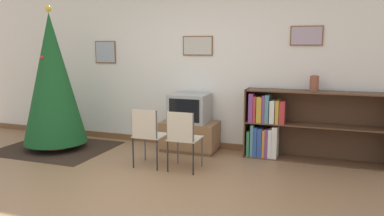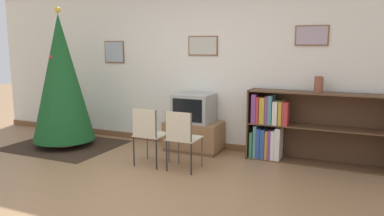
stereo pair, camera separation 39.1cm
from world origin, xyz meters
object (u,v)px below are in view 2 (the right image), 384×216
object	(u,v)px
television	(194,108)
christmas_tree	(61,78)
tv_console	(194,136)
folding_chair_right	(182,137)
vase	(319,84)
bookshelf	(291,128)
folding_chair_left	(148,133)

from	to	relation	value
television	christmas_tree	bearing A→B (deg)	-163.86
christmas_tree	tv_console	world-z (taller)	christmas_tree
folding_chair_right	vase	xyz separation A→B (m)	(1.59, 1.08, 0.67)
tv_console	vase	distance (m)	2.06
television	bookshelf	distance (m)	1.52
folding_chair_left	christmas_tree	bearing A→B (deg)	168.91
tv_console	bookshelf	size ratio (longest dim) A/B	0.45
vase	tv_console	bearing A→B (deg)	-176.77
tv_console	vase	world-z (taller)	vase
tv_console	folding_chair_right	xyz separation A→B (m)	(0.26, -0.97, 0.24)
folding_chair_left	vase	distance (m)	2.46
bookshelf	folding_chair_left	bearing A→B (deg)	-148.94
bookshelf	christmas_tree	bearing A→B (deg)	-169.03
christmas_tree	folding_chair_left	bearing A→B (deg)	-11.09
christmas_tree	vase	xyz separation A→B (m)	(3.95, 0.72, 0.00)
tv_console	bookshelf	xyz separation A→B (m)	(1.50, 0.09, 0.26)
folding_chair_left	bookshelf	size ratio (longest dim) A/B	0.41
christmas_tree	folding_chair_right	size ratio (longest dim) A/B	2.77
folding_chair_left	television	bearing A→B (deg)	75.13
television	folding_chair_left	distance (m)	1.03
tv_console	folding_chair_right	size ratio (longest dim) A/B	1.08
bookshelf	tv_console	bearing A→B (deg)	-176.66
folding_chair_right	folding_chair_left	bearing A→B (deg)	180.00
folding_chair_right	tv_console	bearing A→B (deg)	104.83
christmas_tree	folding_chair_right	xyz separation A→B (m)	(2.36, -0.36, -0.66)
christmas_tree	folding_chair_left	size ratio (longest dim) A/B	2.77
tv_console	television	size ratio (longest dim) A/B	1.49
christmas_tree	vase	world-z (taller)	christmas_tree
folding_chair_left	folding_chair_right	size ratio (longest dim) A/B	1.00
bookshelf	vase	bearing A→B (deg)	2.74
folding_chair_right	bookshelf	size ratio (longest dim) A/B	0.41
christmas_tree	television	size ratio (longest dim) A/B	3.81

